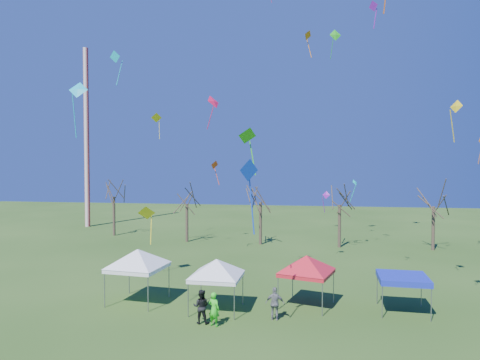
% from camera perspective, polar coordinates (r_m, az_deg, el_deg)
% --- Properties ---
extents(ground, '(140.00, 140.00, 0.00)m').
position_cam_1_polar(ground, '(23.68, 1.77, -19.48)').
color(ground, '#284817').
rests_on(ground, ground).
extents(radio_mast, '(0.70, 0.70, 25.00)m').
position_cam_1_polar(radio_mast, '(63.91, -19.77, 5.32)').
color(radio_mast, silver).
rests_on(radio_mast, ground).
extents(tree_0, '(3.83, 3.83, 8.44)m').
position_cam_1_polar(tree_0, '(54.67, -16.49, -0.37)').
color(tree_0, '#3D2D21').
rests_on(tree_0, ground).
extents(tree_1, '(3.42, 3.42, 7.54)m').
position_cam_1_polar(tree_1, '(48.53, -7.11, -1.42)').
color(tree_1, '#3D2D21').
rests_on(tree_1, ground).
extents(tree_2, '(3.71, 3.71, 8.18)m').
position_cam_1_polar(tree_2, '(46.58, 2.76, -0.93)').
color(tree_2, '#3D2D21').
rests_on(tree_2, ground).
extents(tree_3, '(3.59, 3.59, 7.91)m').
position_cam_1_polar(tree_3, '(46.08, 13.15, -1.28)').
color(tree_3, '#3D2D21').
rests_on(tree_3, ground).
extents(tree_4, '(3.58, 3.58, 7.89)m').
position_cam_1_polar(tree_4, '(47.60, 24.43, -1.32)').
color(tree_4, '#3D2D21').
rests_on(tree_4, ground).
extents(tent_white_west, '(4.40, 4.40, 3.90)m').
position_cam_1_polar(tent_white_west, '(28.07, -13.48, -9.41)').
color(tent_white_west, gray).
rests_on(tent_white_west, ground).
extents(tent_white_mid, '(4.06, 4.06, 3.58)m').
position_cam_1_polar(tent_white_mid, '(25.84, -3.15, -10.93)').
color(tent_white_mid, gray).
rests_on(tent_white_mid, ground).
extents(tent_red, '(3.93, 3.93, 3.62)m').
position_cam_1_polar(tent_red, '(26.96, 8.87, -10.34)').
color(tent_red, gray).
rests_on(tent_red, ground).
extents(tent_blue, '(2.89, 2.89, 2.18)m').
position_cam_1_polar(tent_blue, '(27.48, 20.88, -12.17)').
color(tent_blue, gray).
rests_on(tent_blue, ground).
extents(person_dark, '(0.93, 0.73, 1.86)m').
position_cam_1_polar(person_dark, '(24.47, -5.21, -16.45)').
color(person_dark, black).
rests_on(person_dark, ground).
extents(person_grey, '(1.08, 0.46, 1.84)m').
position_cam_1_polar(person_grey, '(24.95, 4.69, -16.10)').
color(person_grey, slate).
rests_on(person_grey, ground).
extents(person_green, '(0.79, 0.66, 1.84)m').
position_cam_1_polar(person_green, '(24.04, -3.49, -16.81)').
color(person_green, '#2CD822').
rests_on(person_green, ground).
extents(kite_7, '(1.14, 0.90, 3.19)m').
position_cam_1_polar(kite_7, '(40.70, -16.28, 15.44)').
color(kite_7, '#0DB6C4').
rests_on(kite_7, ground).
extents(kite_1, '(1.12, 0.87, 2.21)m').
position_cam_1_polar(kite_1, '(24.73, -12.33, -4.32)').
color(kite_1, yellow).
rests_on(kite_1, ground).
extents(kite_27, '(1.23, 1.16, 2.43)m').
position_cam_1_polar(kite_27, '(21.62, 0.97, 5.88)').
color(kite_27, green).
rests_on(kite_27, ground).
extents(kite_17, '(0.76, 0.85, 2.73)m').
position_cam_1_polar(kite_17, '(31.02, 26.84, 8.63)').
color(kite_17, gold).
rests_on(kite_17, ground).
extents(kite_19, '(0.75, 0.62, 1.98)m').
position_cam_1_polar(kite_19, '(39.07, 11.38, -2.05)').
color(kite_19, purple).
rests_on(kite_19, ground).
extents(kite_13, '(0.92, 1.04, 2.38)m').
position_cam_1_polar(kite_13, '(40.53, -3.42, 2.00)').
color(kite_13, '#EB4416').
rests_on(kite_13, ground).
extents(kite_22, '(0.97, 0.99, 2.53)m').
position_cam_1_polar(kite_22, '(45.57, 15.05, -0.44)').
color(kite_22, '#0DC8B9').
rests_on(kite_22, ground).
extents(kite_24, '(0.85, 0.95, 2.22)m').
position_cam_1_polar(kite_24, '(36.97, 9.01, 18.47)').
color(kite_24, orange).
rests_on(kite_24, ground).
extents(kite_18, '(0.66, 0.69, 1.78)m').
position_cam_1_polar(kite_18, '(29.69, 17.40, 21.16)').
color(kite_18, purple).
rests_on(kite_18, ground).
extents(kite_5, '(0.94, 0.95, 3.61)m').
position_cam_1_polar(kite_5, '(20.24, 1.15, 1.14)').
color(kite_5, blue).
rests_on(kite_5, ground).
extents(kite_11, '(1.53, 1.74, 3.20)m').
position_cam_1_polar(kite_11, '(39.69, -3.55, 10.38)').
color(kite_11, red).
rests_on(kite_11, ground).
extents(kite_3, '(1.31, 0.89, 3.09)m').
position_cam_1_polar(kite_3, '(48.03, 12.60, 18.33)').
color(kite_3, green).
rests_on(kite_3, ground).
extents(kite_8, '(1.29, 0.82, 3.57)m').
position_cam_1_polar(kite_8, '(29.24, -20.80, 11.13)').
color(kite_8, '#0EB1D2').
rests_on(kite_8, ground).
extents(kite_2, '(1.40, 1.12, 3.02)m').
position_cam_1_polar(kite_2, '(49.98, -11.08, 8.14)').
color(kite_2, yellow).
rests_on(kite_2, ground).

